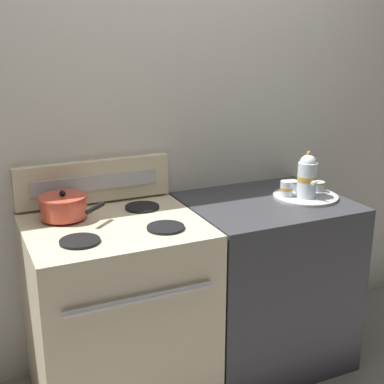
{
  "coord_description": "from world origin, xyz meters",
  "views": [
    {
      "loc": [
        -1.01,
        -2.16,
        1.71
      ],
      "look_at": [
        0.01,
        0.06,
        0.97
      ],
      "focal_mm": 50.0,
      "sensor_mm": 36.0,
      "label": 1
    }
  ],
  "objects_px": {
    "stove": "(118,313)",
    "saucepan": "(64,206)",
    "serving_tray": "(305,196)",
    "teacup_right": "(292,186)",
    "teapot": "(307,176)",
    "creamer_jug": "(286,189)",
    "teacup_left": "(318,187)"
  },
  "relations": [
    {
      "from": "saucepan",
      "to": "serving_tray",
      "type": "bearing_deg",
      "value": -8.97
    },
    {
      "from": "serving_tray",
      "to": "teapot",
      "type": "distance_m",
      "value": 0.12
    },
    {
      "from": "stove",
      "to": "teacup_right",
      "type": "bearing_deg",
      "value": 3.26
    },
    {
      "from": "teapot",
      "to": "teacup_right",
      "type": "height_order",
      "value": "teapot"
    },
    {
      "from": "stove",
      "to": "saucepan",
      "type": "relative_size",
      "value": 3.2
    },
    {
      "from": "serving_tray",
      "to": "teapot",
      "type": "bearing_deg",
      "value": -120.87
    },
    {
      "from": "saucepan",
      "to": "teapot",
      "type": "xyz_separation_m",
      "value": [
        1.17,
        -0.22,
        0.06
      ]
    },
    {
      "from": "stove",
      "to": "teapot",
      "type": "xyz_separation_m",
      "value": [
        0.99,
        -0.07,
        0.57
      ]
    },
    {
      "from": "stove",
      "to": "teacup_right",
      "type": "xyz_separation_m",
      "value": [
        0.98,
        0.06,
        0.48
      ]
    },
    {
      "from": "creamer_jug",
      "to": "teacup_right",
      "type": "bearing_deg",
      "value": 39.19
    },
    {
      "from": "serving_tray",
      "to": "teacup_left",
      "type": "bearing_deg",
      "value": 14.05
    },
    {
      "from": "saucepan",
      "to": "teacup_left",
      "type": "relative_size",
      "value": 2.59
    },
    {
      "from": "saucepan",
      "to": "creamer_jug",
      "type": "xyz_separation_m",
      "value": [
        1.09,
        -0.16,
        -0.01
      ]
    },
    {
      "from": "stove",
      "to": "teacup_left",
      "type": "xyz_separation_m",
      "value": [
        1.09,
        -0.01,
        0.48
      ]
    },
    {
      "from": "teapot",
      "to": "teacup_right",
      "type": "distance_m",
      "value": 0.15
    },
    {
      "from": "teapot",
      "to": "teacup_right",
      "type": "relative_size",
      "value": 2.18
    },
    {
      "from": "teapot",
      "to": "teacup_left",
      "type": "height_order",
      "value": "teapot"
    },
    {
      "from": "teacup_left",
      "to": "creamer_jug",
      "type": "height_order",
      "value": "creamer_jug"
    },
    {
      "from": "serving_tray",
      "to": "creamer_jug",
      "type": "distance_m",
      "value": 0.11
    },
    {
      "from": "serving_tray",
      "to": "teacup_right",
      "type": "xyz_separation_m",
      "value": [
        -0.02,
        0.09,
        0.03
      ]
    },
    {
      "from": "teacup_right",
      "to": "creamer_jug",
      "type": "height_order",
      "value": "creamer_jug"
    },
    {
      "from": "stove",
      "to": "creamer_jug",
      "type": "height_order",
      "value": "creamer_jug"
    },
    {
      "from": "saucepan",
      "to": "teacup_right",
      "type": "relative_size",
      "value": 2.59
    },
    {
      "from": "serving_tray",
      "to": "teacup_left",
      "type": "xyz_separation_m",
      "value": [
        0.09,
        0.02,
        0.03
      ]
    },
    {
      "from": "serving_tray",
      "to": "creamer_jug",
      "type": "relative_size",
      "value": 4.2
    },
    {
      "from": "stove",
      "to": "teacup_right",
      "type": "distance_m",
      "value": 1.1
    },
    {
      "from": "teapot",
      "to": "creamer_jug",
      "type": "xyz_separation_m",
      "value": [
        -0.08,
        0.06,
        -0.07
      ]
    },
    {
      "from": "teacup_right",
      "to": "creamer_jug",
      "type": "distance_m",
      "value": 0.1
    },
    {
      "from": "stove",
      "to": "saucepan",
      "type": "bearing_deg",
      "value": 140.92
    },
    {
      "from": "stove",
      "to": "teacup_left",
      "type": "bearing_deg",
      "value": -0.73
    },
    {
      "from": "creamer_jug",
      "to": "teacup_left",
      "type": "bearing_deg",
      "value": -1.62
    },
    {
      "from": "teapot",
      "to": "teacup_right",
      "type": "bearing_deg",
      "value": 91.59
    }
  ]
}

